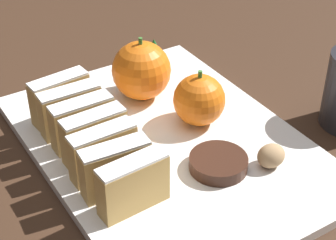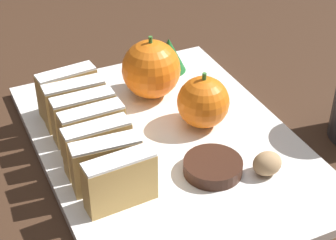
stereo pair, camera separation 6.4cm
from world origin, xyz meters
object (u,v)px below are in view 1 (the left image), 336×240
orange_near (199,100)px  orange_far (141,70)px  chocolate_cookie (218,163)px  walnut (271,156)px

orange_near → orange_far: orange_far is taller
orange_near → orange_far: (-0.03, 0.09, 0.01)m
orange_near → chocolate_cookie: (-0.03, -0.08, -0.02)m
orange_far → walnut: bearing=-76.4°
orange_far → chocolate_cookie: 0.18m
orange_far → chocolate_cookie: size_ratio=1.30×
orange_near → walnut: (0.02, -0.11, -0.02)m
walnut → chocolate_cookie: (-0.05, 0.03, -0.01)m
orange_near → orange_far: bearing=108.3°
orange_near → chocolate_cookie: size_ratio=1.10×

